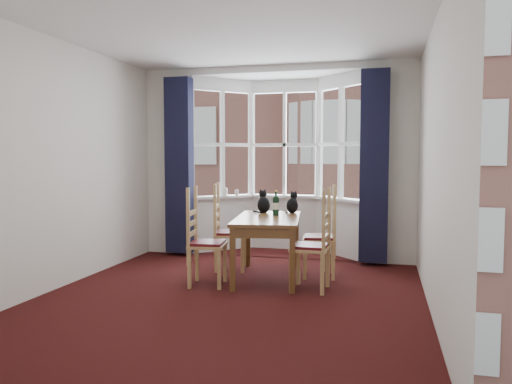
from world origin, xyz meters
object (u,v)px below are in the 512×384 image
(cat_right, at_px, (292,204))
(chair_left_far, at_px, (224,234))
(chair_right_near, at_px, (318,248))
(wine_bottle, at_px, (276,204))
(candle_tall, at_px, (225,192))
(dining_table, at_px, (268,225))
(candle_short, at_px, (237,193))
(chair_left_near, at_px, (200,245))
(cat_left, at_px, (264,203))
(chair_right_far, at_px, (327,239))

(cat_right, bearing_deg, chair_left_far, -164.30)
(chair_right_near, relative_size, wine_bottle, 2.92)
(candle_tall, bearing_deg, dining_table, -56.75)
(candle_short, bearing_deg, chair_left_near, -84.83)
(wine_bottle, bearing_deg, candle_short, 123.06)
(chair_left_far, relative_size, cat_left, 2.89)
(wine_bottle, bearing_deg, chair_right_far, 4.89)
(chair_left_far, height_order, candle_tall, candle_tall)
(chair_right_far, xyz_separation_m, wine_bottle, (-0.63, -0.05, 0.42))
(cat_left, relative_size, candle_tall, 2.56)
(chair_right_far, bearing_deg, dining_table, -159.72)
(chair_right_near, relative_size, candle_short, 9.64)
(dining_table, bearing_deg, chair_left_far, 155.70)
(chair_right_near, bearing_deg, cat_left, 133.56)
(dining_table, relative_size, cat_left, 4.71)
(chair_right_far, bearing_deg, wine_bottle, -175.11)
(chair_left_far, distance_m, wine_bottle, 0.84)
(chair_left_near, xyz_separation_m, candle_short, (-0.20, 2.16, 0.45))
(chair_right_near, xyz_separation_m, wine_bottle, (-0.61, 0.61, 0.42))
(chair_right_near, height_order, chair_right_far, same)
(chair_left_near, xyz_separation_m, chair_right_far, (1.37, 0.77, 0.00))
(cat_right, bearing_deg, candle_tall, 139.76)
(chair_left_near, relative_size, cat_right, 3.12)
(wine_bottle, bearing_deg, cat_right, 66.65)
(wine_bottle, bearing_deg, cat_left, 130.11)
(chair_left_far, xyz_separation_m, cat_right, (0.87, 0.24, 0.39))
(chair_right_near, relative_size, cat_right, 3.12)
(cat_left, height_order, candle_short, cat_left)
(dining_table, bearing_deg, candle_tall, 123.25)
(candle_tall, height_order, candle_short, candle_tall)
(chair_right_far, distance_m, wine_bottle, 0.76)
(chair_right_far, bearing_deg, chair_left_far, 178.09)
(candle_tall, distance_m, candle_short, 0.18)
(chair_right_far, height_order, cat_left, cat_left)
(candle_tall, xyz_separation_m, candle_short, (0.18, 0.03, -0.01))
(chair_right_far, height_order, candle_short, candle_short)
(wine_bottle, relative_size, candle_tall, 2.53)
(cat_left, bearing_deg, candle_short, 121.32)
(chair_right_far, distance_m, candle_tall, 2.26)
(chair_left_far, bearing_deg, candle_tall, 106.72)
(chair_left_far, distance_m, chair_right_far, 1.35)
(cat_left, height_order, candle_tall, cat_left)
(dining_table, distance_m, chair_left_near, 0.88)
(chair_right_far, height_order, wine_bottle, wine_bottle)
(chair_right_far, relative_size, cat_left, 2.89)
(dining_table, relative_size, chair_left_near, 1.63)
(wine_bottle, bearing_deg, chair_left_far, 172.18)
(cat_right, height_order, candle_tall, cat_right)
(cat_right, relative_size, candle_short, 3.09)
(chair_left_near, relative_size, wine_bottle, 2.92)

